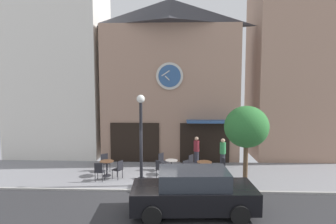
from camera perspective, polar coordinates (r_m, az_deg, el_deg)
ground_plane at (r=12.14m, az=-4.37°, el=-16.48°), size 24.28×10.48×0.13m
clock_building at (r=17.57m, az=0.46°, el=6.89°), size 8.14×3.55×9.63m
neighbor_building_left at (r=20.20m, az=-20.76°, el=10.04°), size 5.77×4.27×12.50m
neighbor_building_right at (r=19.99m, az=24.32°, el=13.41°), size 5.37×3.91×14.88m
street_lamp at (r=12.73m, az=-5.40°, el=-5.61°), size 0.36×0.36×4.08m
street_tree at (r=12.80m, az=15.38°, el=-2.95°), size 1.91×1.72×3.61m
cafe_table_center_right at (r=14.71m, az=-12.12°, el=-10.38°), size 0.69×0.69×0.75m
cafe_table_leftmost at (r=14.65m, az=0.70°, el=-10.50°), size 0.62×0.62×0.73m
cafe_table_center_left at (r=14.47m, az=7.27°, el=-10.59°), size 0.74×0.74×0.72m
cafe_chair_facing_street at (r=14.65m, az=10.62°, el=-10.41°), size 0.50×0.50×0.90m
cafe_chair_under_awning at (r=14.01m, az=-1.61°, el=-11.06°), size 0.57×0.57×0.90m
cafe_chair_near_lamp at (r=15.51m, az=-12.45°, el=-9.56°), size 0.56×0.56×0.90m
cafe_chair_near_tree at (r=15.00m, az=4.90°, el=-9.96°), size 0.56×0.56×0.90m
cafe_chair_right_end at (r=14.14m, az=-9.81°, el=-10.98°), size 0.54×0.54×0.90m
cafe_chair_by_entrance at (r=15.32m, az=-1.13°, el=-9.61°), size 0.56×0.56×0.90m
cafe_chair_outer at (r=14.06m, az=3.26°, el=-11.00°), size 0.57×0.57×0.90m
cafe_chair_curbside at (r=13.99m, az=-13.57°, el=-11.24°), size 0.42×0.42×0.90m
pedestrian_maroon at (r=16.01m, az=5.71°, el=-7.75°), size 0.32×0.32×1.67m
pedestrian_green at (r=15.66m, az=10.86°, el=-8.12°), size 0.43×0.43×1.67m
parked_car_black at (r=10.46m, az=5.06°, el=-15.55°), size 4.39×2.21×1.55m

